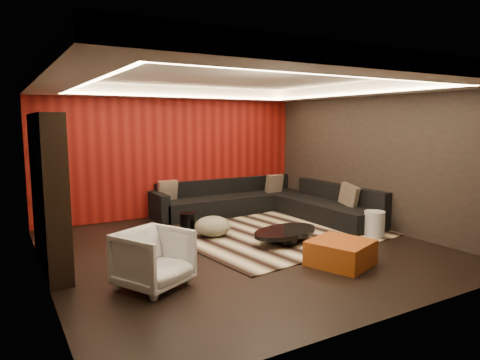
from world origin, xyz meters
TOP-DOWN VIEW (x-y plane):
  - floor at (0.00, 0.00)m, footprint 6.00×6.00m
  - ceiling at (0.00, 0.00)m, footprint 6.00×6.00m
  - wall_back at (0.00, 3.01)m, footprint 6.00×0.02m
  - wall_left at (-3.01, 0.00)m, footprint 0.02×6.00m
  - wall_right at (3.01, 0.00)m, footprint 0.02×6.00m
  - red_feature_wall at (0.00, 2.97)m, footprint 5.98×0.05m
  - soffit_back at (0.00, 2.70)m, footprint 6.00×0.60m
  - soffit_front at (0.00, -2.70)m, footprint 6.00×0.60m
  - soffit_left at (-2.70, 0.00)m, footprint 0.60×4.80m
  - soffit_right at (2.70, 0.00)m, footprint 0.60×4.80m
  - cove_back at (0.00, 2.36)m, footprint 4.80×0.08m
  - cove_front at (0.00, -2.36)m, footprint 4.80×0.08m
  - cove_left at (-2.36, 0.00)m, footprint 0.08×4.80m
  - cove_right at (2.36, 0.00)m, footprint 0.08×4.80m
  - tv_surround at (-2.85, 0.60)m, footprint 0.30×2.00m
  - tv_screen at (-2.69, 0.60)m, footprint 0.04×1.30m
  - tv_shelf at (-2.69, 0.60)m, footprint 0.04×1.60m
  - rug at (1.20, 0.47)m, footprint 4.34×3.47m
  - coffee_table at (0.77, -0.14)m, footprint 1.59×1.59m
  - drum_stool at (-0.39, 1.38)m, footprint 0.36×0.36m
  - striped_pouf at (-0.13, 0.86)m, footprint 0.72×0.72m
  - white_side_table at (2.47, -0.57)m, footprint 0.38×0.38m
  - orange_ottoman at (0.83, -1.44)m, footprint 1.04×1.04m
  - armchair at (-1.83, -0.90)m, footprint 1.07×1.08m
  - sectional_sofa at (1.73, 1.86)m, footprint 3.65×3.50m
  - throw_pillows at (1.55, 1.79)m, footprint 3.20×2.78m

SIDE VIEW (x-z plane):
  - floor at x=0.00m, z-range -0.02..0.00m
  - rug at x=1.20m, z-range 0.00..0.02m
  - coffee_table at x=0.77m, z-range 0.02..0.24m
  - orange_ottoman at x=0.83m, z-range 0.00..0.36m
  - drum_stool at x=-0.39m, z-range 0.02..0.38m
  - striped_pouf at x=-0.13m, z-range 0.02..0.38m
  - white_side_table at x=2.47m, z-range 0.00..0.46m
  - sectional_sofa at x=1.73m, z-range -0.11..0.64m
  - armchair at x=-1.83m, z-range 0.00..0.74m
  - throw_pillows at x=1.55m, z-range 0.37..0.87m
  - tv_shelf at x=-2.69m, z-range 0.68..0.72m
  - tv_surround at x=-2.85m, z-range 0.00..2.20m
  - wall_back at x=0.00m, z-range 0.00..2.80m
  - wall_left at x=-3.01m, z-range 0.00..2.80m
  - wall_right at x=3.01m, z-range 0.00..2.80m
  - red_feature_wall at x=0.00m, z-range 0.01..2.79m
  - tv_screen at x=-2.69m, z-range 1.05..1.85m
  - cove_back at x=0.00m, z-range 2.58..2.62m
  - cove_front at x=0.00m, z-range 2.58..2.62m
  - cove_left at x=-2.36m, z-range 2.58..2.62m
  - cove_right at x=2.36m, z-range 2.58..2.62m
  - soffit_back at x=0.00m, z-range 2.58..2.80m
  - soffit_front at x=0.00m, z-range 2.58..2.80m
  - soffit_left at x=-2.70m, z-range 2.58..2.80m
  - soffit_right at x=2.70m, z-range 2.58..2.80m
  - ceiling at x=0.00m, z-range 2.80..2.82m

